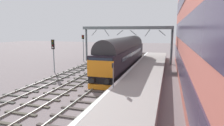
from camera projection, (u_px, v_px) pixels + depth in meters
ground_plane at (109, 83)px, 20.86m from camera, size 140.00×140.00×0.00m
track_main at (109, 82)px, 20.85m from camera, size 2.50×60.00×0.15m
track_adjacent_west at (81, 80)px, 21.77m from camera, size 2.50×60.00×0.15m
track_adjacent_far_west at (57, 78)px, 22.65m from camera, size 2.50×60.00×0.15m
station_platform at (142, 81)px, 19.76m from camera, size 4.00×44.00×1.01m
station_building at (215, 32)px, 17.72m from camera, size 5.62×39.12×10.90m
diesel_locomotive at (124, 53)px, 27.17m from camera, size 2.74×19.83×4.68m
signal_post_mid at (53, 51)px, 25.63m from camera, size 0.44×0.22×4.41m
signal_post_far at (83, 45)px, 34.46m from camera, size 0.44×0.22×4.81m
platform_number_sign at (113, 71)px, 15.49m from camera, size 0.10×0.44×2.00m
overhead_footbridge at (127, 29)px, 33.52m from camera, size 15.71×2.00×6.30m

